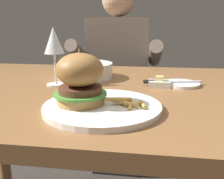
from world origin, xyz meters
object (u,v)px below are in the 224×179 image
at_px(burger_sandwich, 80,79).
at_px(main_plate, 102,107).
at_px(bread_plate, 181,84).
at_px(soup_bowl, 85,70).
at_px(diner_person, 118,87).
at_px(wine_glass, 54,43).
at_px(table_knife, 167,82).
at_px(butter_dish, 159,83).

bearing_deg(burger_sandwich, main_plate, 2.54).
height_order(bread_plate, soup_bowl, soup_bowl).
height_order(soup_bowl, diner_person, diner_person).
relative_size(bread_plate, diner_person, 0.11).
bearing_deg(wine_glass, table_knife, 6.48).
distance_m(wine_glass, diner_person, 0.78).
distance_m(main_plate, table_knife, 0.33).
xyz_separation_m(wine_glass, butter_dish, (0.35, 0.03, -0.13)).
relative_size(soup_bowl, diner_person, 0.18).
xyz_separation_m(soup_bowl, diner_person, (0.06, 0.57, -0.21)).
xyz_separation_m(wine_glass, soup_bowl, (0.07, 0.13, -0.11)).
xyz_separation_m(wine_glass, diner_person, (0.13, 0.70, -0.32)).
relative_size(main_plate, soup_bowl, 1.38).
distance_m(bread_plate, diner_person, 0.73).
bearing_deg(butter_dish, table_knife, 32.05).
bearing_deg(main_plate, butter_dish, 60.06).
bearing_deg(wine_glass, soup_bowl, 60.34).
xyz_separation_m(wine_glass, table_knife, (0.38, 0.04, -0.13)).
bearing_deg(butter_dish, burger_sandwich, -127.85).
bearing_deg(wine_glass, burger_sandwich, -57.13).
relative_size(bread_plate, butter_dish, 1.74).
relative_size(burger_sandwich, diner_person, 0.11).
height_order(burger_sandwich, wine_glass, wine_glass).
height_order(bread_plate, butter_dish, butter_dish).
distance_m(main_plate, wine_glass, 0.34).
relative_size(main_plate, wine_glass, 1.49).
bearing_deg(burger_sandwich, diner_person, 91.20).
bearing_deg(burger_sandwich, wine_glass, 122.87).
bearing_deg(soup_bowl, butter_dish, -19.81).
relative_size(burger_sandwich, butter_dish, 1.87).
xyz_separation_m(table_knife, butter_dish, (-0.03, -0.02, -0.00)).
height_order(main_plate, burger_sandwich, burger_sandwich).
distance_m(burger_sandwich, bread_plate, 0.41).
bearing_deg(wine_glass, bread_plate, 7.21).
xyz_separation_m(bread_plate, table_knife, (-0.05, -0.01, 0.01)).
bearing_deg(butter_dish, soup_bowl, 160.19).
height_order(table_knife, diner_person, diner_person).
distance_m(main_plate, bread_plate, 0.36).
relative_size(burger_sandwich, wine_glass, 0.69).
relative_size(table_knife, diner_person, 0.17).
distance_m(bread_plate, soup_bowl, 0.36).
xyz_separation_m(bread_plate, butter_dish, (-0.08, -0.03, 0.01)).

